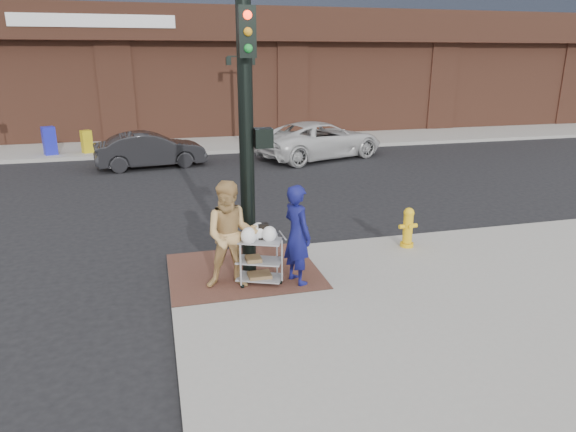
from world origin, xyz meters
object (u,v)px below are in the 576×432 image
object	(u,v)px
sedan_dark	(150,150)
fire_hydrant	(408,227)
utility_cart	(259,257)
woman_blue	(297,235)
traffic_signal_pole	(248,131)
lamp_post	(241,89)
pedestrian_tan	(231,235)
minivan_white	(320,140)

from	to	relation	value
sedan_dark	fire_hydrant	xyz separation A→B (m)	(5.28, -10.59, -0.08)
sedan_dark	utility_cart	xyz separation A→B (m)	(1.83, -11.59, -0.02)
woman_blue	fire_hydrant	size ratio (longest dim) A/B	2.10
sedan_dark	traffic_signal_pole	bearing A→B (deg)	-178.81
woman_blue	utility_cart	bearing A→B (deg)	57.64
lamp_post	traffic_signal_pole	xyz separation A→B (m)	(-2.48, -15.23, 0.21)
traffic_signal_pole	pedestrian_tan	world-z (taller)	traffic_signal_pole
lamp_post	sedan_dark	world-z (taller)	lamp_post
fire_hydrant	minivan_white	bearing A→B (deg)	81.86
utility_cart	fire_hydrant	size ratio (longest dim) A/B	1.28
utility_cart	fire_hydrant	distance (m)	3.59
sedan_dark	minivan_white	xyz separation A→B (m)	(6.82, 0.17, 0.08)
pedestrian_tan	utility_cart	size ratio (longest dim) A/B	1.75
traffic_signal_pole	sedan_dark	distance (m)	11.48
sedan_dark	minivan_white	world-z (taller)	minivan_white
lamp_post	woman_blue	bearing A→B (deg)	-96.27
woman_blue	fire_hydrant	xyz separation A→B (m)	(2.79, 1.15, -0.47)
woman_blue	pedestrian_tan	bearing A→B (deg)	65.19
traffic_signal_pole	sedan_dark	bearing A→B (deg)	98.98
traffic_signal_pole	pedestrian_tan	xyz separation A→B (m)	(-0.42, -0.50, -1.72)
traffic_signal_pole	fire_hydrant	xyz separation A→B (m)	(3.52, 0.54, -2.24)
minivan_white	utility_cart	xyz separation A→B (m)	(-4.99, -11.76, -0.10)
traffic_signal_pole	minivan_white	world-z (taller)	traffic_signal_pole
utility_cart	fire_hydrant	bearing A→B (deg)	16.22
fire_hydrant	traffic_signal_pole	bearing A→B (deg)	-171.22
minivan_white	lamp_post	bearing A→B (deg)	14.11
sedan_dark	minivan_white	distance (m)	6.82
lamp_post	fire_hydrant	bearing A→B (deg)	-85.93
fire_hydrant	sedan_dark	bearing A→B (deg)	116.50
lamp_post	utility_cart	world-z (taller)	lamp_post
woman_blue	minivan_white	xyz separation A→B (m)	(4.32, 11.91, -0.31)
lamp_post	minivan_white	world-z (taller)	lamp_post
fire_hydrant	pedestrian_tan	bearing A→B (deg)	-165.13
sedan_dark	fire_hydrant	world-z (taller)	sedan_dark
traffic_signal_pole	minivan_white	xyz separation A→B (m)	(5.06, 11.30, -2.08)
traffic_signal_pole	fire_hydrant	bearing A→B (deg)	8.78
minivan_white	fire_hydrant	xyz separation A→B (m)	(-1.54, -10.76, -0.16)
sedan_dark	pedestrian_tan	bearing A→B (deg)	178.77
traffic_signal_pole	utility_cart	bearing A→B (deg)	-81.03
woman_blue	pedestrian_tan	world-z (taller)	pedestrian_tan
pedestrian_tan	minivan_white	distance (m)	13.02
lamp_post	minivan_white	bearing A→B (deg)	-56.67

